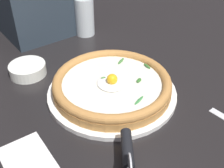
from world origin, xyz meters
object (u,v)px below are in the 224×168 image
Objects in this scene: side_bowl at (28,69)px; pizza_cutter at (128,158)px; pizza at (112,84)px; folded_napkin at (29,162)px; drinking_glass at (85,19)px.

side_bowl is 0.73× the size of pizza_cutter.
side_bowl is at bearing -139.18° from pizza.
pizza_cutter reaches higher than folded_napkin.
pizza_cutter is at bearing 10.56° from side_bowl.
pizza_cutter is at bearing 55.68° from folded_napkin.
pizza reaches higher than folded_napkin.
side_bowl is (-0.19, -0.17, -0.02)m from pizza.
folded_napkin is (-0.11, -0.16, -0.04)m from pizza_cutter.
side_bowl is at bearing 165.14° from folded_napkin.
side_bowl is at bearing -57.48° from drinking_glass.
pizza is at bearing 40.82° from side_bowl.
side_bowl is 0.32m from folded_napkin.
drinking_glass reaches higher than pizza.
pizza is 2.15× the size of folded_napkin.
pizza reaches higher than side_bowl.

